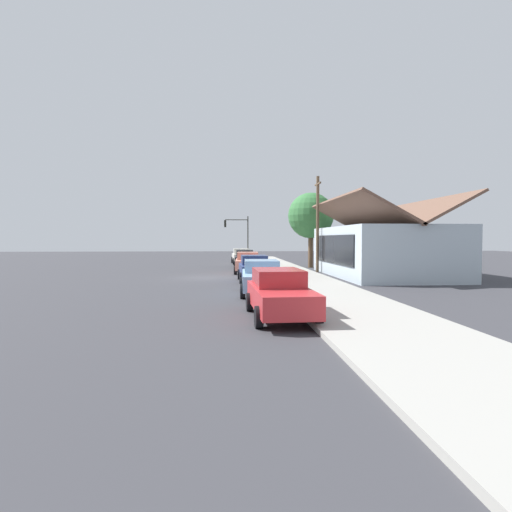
{
  "coord_description": "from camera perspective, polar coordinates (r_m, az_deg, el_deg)",
  "views": [
    {
      "loc": [
        28.48,
        0.96,
        2.62
      ],
      "look_at": [
        -1.26,
        3.16,
        1.4
      ],
      "focal_mm": 29.56,
      "sensor_mm": 36.0,
      "label": 1
    }
  ],
  "objects": [
    {
      "name": "car_coral",
      "position": [
        32.35,
        -1.14,
        -0.86
      ],
      "size": [
        4.68,
        2.2,
        1.59
      ],
      "rotation": [
        0.0,
        0.0,
        -0.05
      ],
      "color": "#EA8C75",
      "rests_on": "ground"
    },
    {
      "name": "car_charcoal",
      "position": [
        38.74,
        -1.53,
        -0.33
      ],
      "size": [
        4.95,
        2.1,
        1.59
      ],
      "rotation": [
        0.0,
        0.0,
        -0.05
      ],
      "color": "#2D3035",
      "rests_on": "ground"
    },
    {
      "name": "car_navy",
      "position": [
        26.04,
        -0.21,
        -1.64
      ],
      "size": [
        4.39,
        2.01,
        1.59
      ],
      "rotation": [
        0.0,
        0.0,
        0.01
      ],
      "color": "navy",
      "rests_on": "ground"
    },
    {
      "name": "shade_tree",
      "position": [
        38.69,
        7.43,
        5.41
      ],
      "size": [
        4.14,
        4.14,
        6.8
      ],
      "color": "brown",
      "rests_on": "ground"
    },
    {
      "name": "ground_plane",
      "position": [
        28.61,
        -6.14,
        -2.93
      ],
      "size": [
        120.0,
        120.0,
        0.0
      ],
      "primitive_type": "plane",
      "color": "#38383D"
    },
    {
      "name": "car_skyblue",
      "position": [
        20.07,
        0.77,
        -2.82
      ],
      "size": [
        4.91,
        2.18,
        1.59
      ],
      "rotation": [
        0.0,
        0.0,
        -0.04
      ],
      "color": "#8CB7E0",
      "rests_on": "ground"
    },
    {
      "name": "fire_hydrant_red",
      "position": [
        32.75,
        1.46,
        -1.38
      ],
      "size": [
        0.22,
        0.22,
        0.71
      ],
      "color": "red",
      "rests_on": "sidewalk_curb"
    },
    {
      "name": "car_ivory",
      "position": [
        44.43,
        -1.98,
        0.01
      ],
      "size": [
        4.42,
        2.15,
        1.59
      ],
      "rotation": [
        0.0,
        0.0,
        0.04
      ],
      "color": "silver",
      "rests_on": "ground"
    },
    {
      "name": "storefront_building",
      "position": [
        31.04,
        16.58,
        0.88
      ],
      "size": [
        13.04,
        7.27,
        5.45
      ],
      "color": "#ADBCC6",
      "rests_on": "ground"
    },
    {
      "name": "traffic_light_main",
      "position": [
        48.42,
        -2.36,
        3.37
      ],
      "size": [
        0.37,
        2.79,
        5.2
      ],
      "color": "#383833",
      "rests_on": "ground"
    },
    {
      "name": "utility_pole_wooden",
      "position": [
        33.37,
        8.34,
        4.56
      ],
      "size": [
        1.8,
        0.24,
        7.5
      ],
      "color": "brown",
      "rests_on": "ground"
    },
    {
      "name": "car_cherry",
      "position": [
        14.04,
        3.22,
        -5.05
      ],
      "size": [
        4.82,
        2.1,
        1.59
      ],
      "rotation": [
        0.0,
        0.0,
        0.03
      ],
      "color": "red",
      "rests_on": "ground"
    },
    {
      "name": "sidewalk_curb",
      "position": [
        28.97,
        5.02,
        -2.7
      ],
      "size": [
        60.0,
        4.2,
        0.16
      ],
      "primitive_type": "cube",
      "color": "#A3A099",
      "rests_on": "ground"
    }
  ]
}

